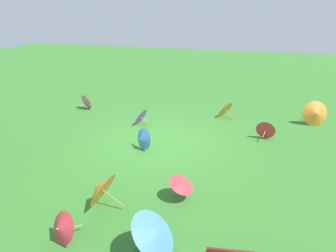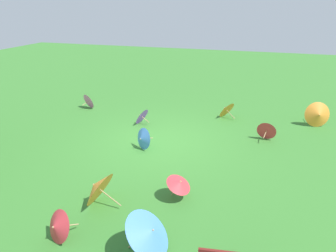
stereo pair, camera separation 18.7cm
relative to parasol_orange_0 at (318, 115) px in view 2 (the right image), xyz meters
name	(u,v)px [view 2 (the right image)]	position (x,y,z in m)	size (l,w,h in m)	color
ground	(158,141)	(4.94, 2.73, -0.45)	(40.00, 40.00, 0.00)	#387A2D
parasol_orange_0	(318,115)	(0.00, 0.00, 0.00)	(0.95, 0.95, 0.89)	tan
parasol_pink_0	(90,101)	(8.65, 0.51, -0.13)	(0.69, 0.61, 0.63)	tan
parasol_orange_1	(97,187)	(5.14, 6.18, -0.04)	(0.90, 0.89, 0.82)	tan
parasol_blue_0	(150,232)	(3.55, 7.21, 0.03)	(0.84, 0.94, 0.84)	tan
parasol_red_1	(267,130)	(1.68, 1.60, -0.14)	(0.64, 0.61, 0.62)	tan
parasol_orange_2	(226,109)	(3.18, -0.01, -0.12)	(0.77, 0.84, 0.66)	tan
parasol_red_2	(56,227)	(5.29, 7.40, -0.14)	(0.72, 0.70, 0.61)	tan
parasol_blue_1	(142,139)	(5.19, 3.43, -0.12)	(0.67, 0.61, 0.66)	tan
parasol_purple_1	(141,116)	(5.98, 1.55, -0.14)	(0.60, 0.70, 0.61)	tan
parasol_red_4	(179,183)	(3.50, 5.50, -0.05)	(0.71, 0.72, 0.59)	tan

